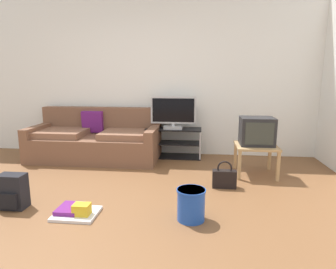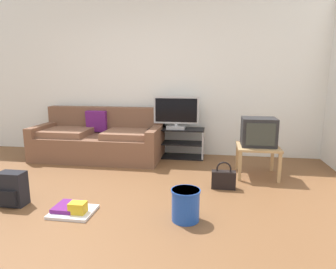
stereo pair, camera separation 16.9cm
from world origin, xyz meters
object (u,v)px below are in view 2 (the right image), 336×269
at_px(side_table, 258,150).
at_px(flat_tv, 176,113).
at_px(backpack, 13,189).
at_px(cleaning_bucket, 186,204).
at_px(couch, 100,140).
at_px(crt_tv, 259,132).
at_px(tv_stand, 176,143).
at_px(floor_tray, 72,209).
at_px(handbag, 223,179).

bearing_deg(side_table, flat_tv, 147.86).
height_order(side_table, backpack, side_table).
xyz_separation_m(side_table, cleaning_bucket, (-0.85, -1.45, -0.20)).
bearing_deg(flat_tv, cleaning_bucket, -80.18).
relative_size(couch, crt_tv, 4.63).
distance_m(tv_stand, side_table, 1.47).
distance_m(tv_stand, cleaning_bucket, 2.28).
xyz_separation_m(flat_tv, floor_tray, (-0.75, -2.26, -0.72)).
height_order(crt_tv, backpack, crt_tv).
height_order(couch, floor_tray, couch).
distance_m(side_table, backpack, 3.04).
bearing_deg(backpack, crt_tv, 38.72).
relative_size(flat_tv, handbag, 2.22).
distance_m(crt_tv, cleaning_bucket, 1.75).
relative_size(flat_tv, cleaning_bucket, 2.45).
bearing_deg(flat_tv, floor_tray, -108.49).
xyz_separation_m(couch, tv_stand, (1.27, 0.23, -0.06)).
xyz_separation_m(side_table, backpack, (-2.70, -1.39, -0.19)).
bearing_deg(cleaning_bucket, tv_stand, 99.73).
xyz_separation_m(tv_stand, floor_tray, (-0.75, -2.28, -0.21)).
distance_m(side_table, floor_tray, 2.50).
height_order(side_table, cleaning_bucket, side_table).
bearing_deg(backpack, side_table, 38.45).
distance_m(tv_stand, handbag, 1.56).
height_order(side_table, crt_tv, crt_tv).
distance_m(flat_tv, backpack, 2.68).
bearing_deg(couch, cleaning_bucket, -50.52).
bearing_deg(couch, crt_tv, -12.40).
bearing_deg(couch, tv_stand, 10.15).
distance_m(flat_tv, floor_tray, 2.48).
bearing_deg(cleaning_bucket, couch, 129.48).
distance_m(couch, tv_stand, 1.30).
distance_m(side_table, cleaning_bucket, 1.69).
height_order(couch, crt_tv, couch).
relative_size(couch, cleaning_bucket, 6.76).
xyz_separation_m(flat_tv, crt_tv, (1.23, -0.76, -0.14)).
xyz_separation_m(cleaning_bucket, floor_tray, (-1.14, -0.04, -0.12)).
distance_m(side_table, crt_tv, 0.25).
xyz_separation_m(couch, floor_tray, (0.52, -2.05, -0.26)).
bearing_deg(flat_tv, couch, -170.83).
height_order(couch, backpack, couch).
bearing_deg(crt_tv, side_table, -90.00).
bearing_deg(crt_tv, handbag, -129.14).
bearing_deg(flat_tv, side_table, -32.14).
height_order(tv_stand, handbag, tv_stand).
bearing_deg(couch, backpack, -95.66).
relative_size(flat_tv, backpack, 2.06).
bearing_deg(tv_stand, flat_tv, -90.00).
relative_size(tv_stand, side_table, 1.69).
distance_m(handbag, cleaning_bucket, 0.97).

